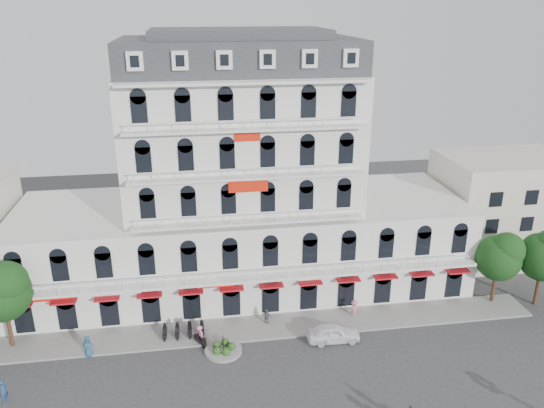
{
  "coord_description": "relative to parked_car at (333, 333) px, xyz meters",
  "views": [
    {
      "loc": [
        -4.68,
        -32.09,
        27.88
      ],
      "look_at": [
        1.83,
        10.0,
        11.76
      ],
      "focal_mm": 35.0,
      "sensor_mm": 36.0,
      "label": 1
    }
  ],
  "objects": [
    {
      "name": "tree_east_inner",
      "position": [
        17.36,
        3.85,
        4.42
      ],
      "size": [
        4.4,
        4.37,
        7.57
      ],
      "color": "#382314",
      "rests_on": "ground"
    },
    {
      "name": "traffic_island",
      "position": [
        -9.7,
        -0.13,
        -0.54
      ],
      "size": [
        3.2,
        3.2,
        1.6
      ],
      "color": "gray",
      "rests_on": "ground"
    },
    {
      "name": "ground",
      "position": [
        -6.7,
        -6.13,
        -0.8
      ],
      "size": [
        120.0,
        120.0,
        0.0
      ],
      "primitive_type": "plane",
      "color": "#38383A",
      "rests_on": "ground"
    },
    {
      "name": "tree_west_inner",
      "position": [
        -27.64,
        3.35,
        4.89
      ],
      "size": [
        4.76,
        4.76,
        8.25
      ],
      "color": "#382314",
      "rests_on": "ground"
    },
    {
      "name": "sidewalk",
      "position": [
        -6.7,
        2.87,
        -0.72
      ],
      "size": [
        53.0,
        4.0,
        0.16
      ],
      "primitive_type": "cube",
      "color": "gray",
      "rests_on": "ground"
    },
    {
      "name": "pedestrian_far",
      "position": [
        -26.18,
        -3.79,
        0.17
      ],
      "size": [
        0.69,
        0.83,
        1.95
      ],
      "primitive_type": "imported",
      "rotation": [
        0.0,
        0.0,
        1.21
      ],
      "color": "navy",
      "rests_on": "ground"
    },
    {
      "name": "pedestrian_mid",
      "position": [
        -5.44,
        3.37,
        0.01
      ],
      "size": [
        1.02,
        0.73,
        1.61
      ],
      "primitive_type": "imported",
      "rotation": [
        0.0,
        0.0,
        2.74
      ],
      "color": "#54565B",
      "rests_on": "ground"
    },
    {
      "name": "flank_building_east",
      "position": [
        23.3,
        13.87,
        5.2
      ],
      "size": [
        14.0,
        10.0,
        12.0
      ],
      "primitive_type": "cube",
      "color": "beige",
      "rests_on": "ground"
    },
    {
      "name": "main_building",
      "position": [
        -6.7,
        11.86,
        9.16
      ],
      "size": [
        45.0,
        15.0,
        25.8
      ],
      "color": "silver",
      "rests_on": "ground"
    },
    {
      "name": "pedestrian_right",
      "position": [
        2.91,
        3.37,
        0.1
      ],
      "size": [
        1.24,
        0.83,
        1.79
      ],
      "primitive_type": "imported",
      "rotation": [
        0.0,
        0.0,
        3.29
      ],
      "color": "#D06E8E",
      "rests_on": "ground"
    },
    {
      "name": "rider_center",
      "position": [
        -11.62,
        1.12,
        0.22
      ],
      "size": [
        1.06,
        1.53,
        1.97
      ],
      "rotation": [
        0.0,
        0.0,
        5.24
      ],
      "color": "black",
      "rests_on": "ground"
    },
    {
      "name": "parked_car",
      "position": [
        0.0,
        0.0,
        0.0
      ],
      "size": [
        4.74,
        2.01,
        1.6
      ],
      "primitive_type": "imported",
      "rotation": [
        0.0,
        0.0,
        1.54
      ],
      "color": "white",
      "rests_on": "ground"
    },
    {
      "name": "parked_scooter_row",
      "position": [
        -13.05,
        2.67,
        -0.8
      ],
      "size": [
        4.4,
        1.8,
        1.1
      ],
      "primitive_type": null,
      "color": "black",
      "rests_on": "ground"
    },
    {
      "name": "pedestrian_left",
      "position": [
        -20.96,
        1.0,
        0.17
      ],
      "size": [
        0.97,
        0.66,
        1.94
      ],
      "primitive_type": "imported",
      "rotation": [
        0.0,
        0.0,
        -0.04
      ],
      "color": "#285278",
      "rests_on": "ground"
    }
  ]
}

